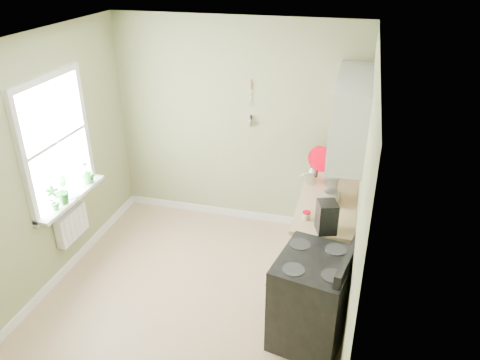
% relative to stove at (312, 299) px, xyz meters
% --- Properties ---
extents(floor, '(3.20, 3.60, 0.02)m').
position_rel_stove_xyz_m(floor, '(-1.28, 0.20, -0.47)').
color(floor, '#A47F5B').
rests_on(floor, ground).
extents(ceiling, '(3.20, 3.60, 0.02)m').
position_rel_stove_xyz_m(ceiling, '(-1.28, 0.20, 2.25)').
color(ceiling, white).
rests_on(ceiling, wall_back).
extents(wall_back, '(3.20, 0.02, 2.70)m').
position_rel_stove_xyz_m(wall_back, '(-1.28, 2.01, 0.89)').
color(wall_back, '#909666').
rests_on(wall_back, floor).
extents(wall_left, '(0.02, 3.60, 2.70)m').
position_rel_stove_xyz_m(wall_left, '(-2.89, 0.20, 0.89)').
color(wall_left, '#909666').
rests_on(wall_left, floor).
extents(wall_right, '(0.02, 3.60, 2.70)m').
position_rel_stove_xyz_m(wall_right, '(0.33, 0.20, 0.89)').
color(wall_right, '#909666').
rests_on(wall_right, floor).
extents(base_cabinets, '(0.60, 1.60, 0.87)m').
position_rel_stove_xyz_m(base_cabinets, '(0.02, 1.20, -0.03)').
color(base_cabinets, silver).
rests_on(base_cabinets, floor).
extents(countertop, '(0.64, 1.60, 0.04)m').
position_rel_stove_xyz_m(countertop, '(0.01, 1.20, 0.43)').
color(countertop, tan).
rests_on(countertop, base_cabinets).
extents(upper_cabinets, '(0.35, 1.40, 0.80)m').
position_rel_stove_xyz_m(upper_cabinets, '(0.15, 1.30, 1.39)').
color(upper_cabinets, silver).
rests_on(upper_cabinets, wall_right).
extents(window, '(0.06, 1.14, 1.44)m').
position_rel_stove_xyz_m(window, '(-2.86, 0.50, 1.09)').
color(window, white).
rests_on(window, wall_left).
extents(window_sill, '(0.18, 1.14, 0.04)m').
position_rel_stove_xyz_m(window_sill, '(-2.79, 0.50, 0.42)').
color(window_sill, white).
rests_on(window_sill, wall_left).
extents(radiator, '(0.12, 0.50, 0.35)m').
position_rel_stove_xyz_m(radiator, '(-2.82, 0.45, 0.09)').
color(radiator, white).
rests_on(radiator, wall_left).
extents(wall_utensils, '(0.02, 0.14, 0.58)m').
position_rel_stove_xyz_m(wall_utensils, '(-1.08, 1.98, 1.10)').
color(wall_utensils, tan).
rests_on(wall_utensils, wall_back).
extents(stove, '(0.78, 0.85, 1.03)m').
position_rel_stove_xyz_m(stove, '(0.00, 0.00, 0.00)').
color(stove, black).
rests_on(stove, floor).
extents(stand_mixer, '(0.20, 0.32, 0.36)m').
position_rel_stove_xyz_m(stand_mixer, '(0.03, 1.11, 0.60)').
color(stand_mixer, '#B2B2B7').
rests_on(stand_mixer, countertop).
extents(kettle, '(0.20, 0.12, 0.20)m').
position_rel_stove_xyz_m(kettle, '(-0.23, 1.48, 0.55)').
color(kettle, silver).
rests_on(kettle, countertop).
extents(coffee_maker, '(0.23, 0.25, 0.32)m').
position_rel_stove_xyz_m(coffee_maker, '(0.04, 0.50, 0.60)').
color(coffee_maker, black).
rests_on(coffee_maker, countertop).
extents(red_tray, '(0.32, 0.14, 0.32)m').
position_rel_stove_xyz_m(red_tray, '(-0.16, 1.85, 0.61)').
color(red_tray, red).
rests_on(red_tray, countertop).
extents(jar, '(0.08, 0.08, 0.09)m').
position_rel_stove_xyz_m(jar, '(-0.17, 0.66, 0.49)').
color(jar, '#BBAF90').
rests_on(jar, countertop).
extents(plant_a, '(0.18, 0.18, 0.29)m').
position_rel_stove_xyz_m(plant_a, '(-2.78, 0.19, 0.58)').
color(plant_a, '#257828').
rests_on(plant_a, window_sill).
extents(plant_b, '(0.21, 0.22, 0.31)m').
position_rel_stove_xyz_m(plant_b, '(-2.78, 0.35, 0.59)').
color(plant_b, '#257828').
rests_on(plant_b, window_sill).
extents(plant_c, '(0.22, 0.22, 0.28)m').
position_rel_stove_xyz_m(plant_c, '(-2.78, 0.85, 0.58)').
color(plant_c, '#257828').
rests_on(plant_c, window_sill).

